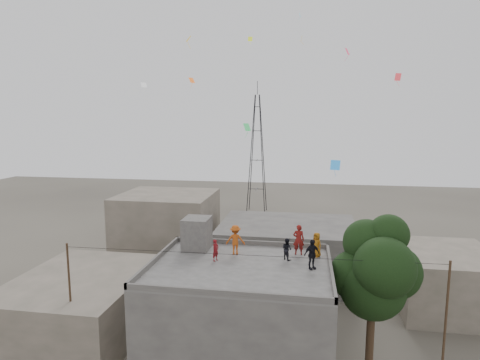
# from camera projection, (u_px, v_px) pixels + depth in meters

# --- Properties ---
(main_building) EXTENTS (10.00, 8.00, 6.10)m
(main_building) POSITION_uv_depth(u_px,v_px,m) (240.00, 318.00, 22.72)
(main_building) COLOR #4B4846
(main_building) RESTS_ON ground
(parapet) EXTENTS (10.00, 8.00, 0.30)m
(parapet) POSITION_uv_depth(u_px,v_px,m) (240.00, 264.00, 22.25)
(parapet) COLOR #4B4846
(parapet) RESTS_ON main_building
(stair_head_box) EXTENTS (1.60, 1.80, 2.00)m
(stair_head_box) POSITION_uv_depth(u_px,v_px,m) (197.00, 233.00, 25.18)
(stair_head_box) COLOR #4B4846
(stair_head_box) RESTS_ON main_building
(neighbor_west) EXTENTS (8.00, 10.00, 4.00)m
(neighbor_west) POSITION_uv_depth(u_px,v_px,m) (82.00, 305.00, 26.61)
(neighbor_west) COLOR #605A4C
(neighbor_west) RESTS_ON ground
(neighbor_north) EXTENTS (12.00, 9.00, 5.00)m
(neighbor_north) POSITION_uv_depth(u_px,v_px,m) (287.00, 251.00, 36.14)
(neighbor_north) COLOR #4B4846
(neighbor_north) RESTS_ON ground
(neighbor_northwest) EXTENTS (9.00, 8.00, 7.00)m
(neighbor_northwest) POSITION_uv_depth(u_px,v_px,m) (168.00, 228.00, 39.89)
(neighbor_northwest) COLOR #605A4C
(neighbor_northwest) RESTS_ON ground
(neighbor_east) EXTENTS (7.00, 8.00, 4.40)m
(neighbor_east) POSITION_uv_depth(u_px,v_px,m) (444.00, 280.00, 30.34)
(neighbor_east) COLOR #605A4C
(neighbor_east) RESTS_ON ground
(tree) EXTENTS (4.90, 4.60, 9.10)m
(tree) POSITION_uv_depth(u_px,v_px,m) (376.00, 270.00, 21.66)
(tree) COLOR black
(tree) RESTS_ON ground
(utility_line) EXTENTS (20.12, 0.62, 7.40)m
(utility_line) POSITION_uv_depth(u_px,v_px,m) (246.00, 316.00, 21.31)
(utility_line) COLOR black
(utility_line) RESTS_ON ground
(transmission_tower) EXTENTS (2.97, 2.97, 20.01)m
(transmission_tower) POSITION_uv_depth(u_px,v_px,m) (257.00, 154.00, 61.52)
(transmission_tower) COLOR black
(transmission_tower) RESTS_ON ground
(person_red_adult) EXTENTS (0.68, 0.45, 1.85)m
(person_red_adult) POSITION_uv_depth(u_px,v_px,m) (299.00, 240.00, 24.10)
(person_red_adult) COLOR maroon
(person_red_adult) RESTS_ON main_building
(person_orange_child) EXTENTS (0.85, 0.81, 1.46)m
(person_orange_child) POSITION_uv_depth(u_px,v_px,m) (317.00, 245.00, 23.78)
(person_orange_child) COLOR #A05D12
(person_orange_child) RESTS_ON main_building
(person_dark_child) EXTENTS (0.79, 0.77, 1.28)m
(person_dark_child) POSITION_uv_depth(u_px,v_px,m) (287.00, 249.00, 23.26)
(person_dark_child) COLOR black
(person_dark_child) RESTS_ON main_building
(person_dark_adult) EXTENTS (1.03, 0.89, 1.67)m
(person_dark_adult) POSITION_uv_depth(u_px,v_px,m) (312.00, 254.00, 21.75)
(person_dark_adult) COLOR black
(person_dark_adult) RESTS_ON main_building
(person_orange_adult) EXTENTS (1.22, 0.79, 1.79)m
(person_orange_adult) POSITION_uv_depth(u_px,v_px,m) (235.00, 240.00, 24.18)
(person_orange_adult) COLOR #B34B14
(person_orange_adult) RESTS_ON main_building
(person_red_child) EXTENTS (0.48, 0.55, 1.27)m
(person_red_child) POSITION_uv_depth(u_px,v_px,m) (216.00, 250.00, 23.06)
(person_red_child) COLOR maroon
(person_red_child) RESTS_ON main_building
(kites) EXTENTS (19.05, 15.19, 11.95)m
(kites) POSITION_uv_depth(u_px,v_px,m) (278.00, 78.00, 27.95)
(kites) COLOR orange
(kites) RESTS_ON ground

